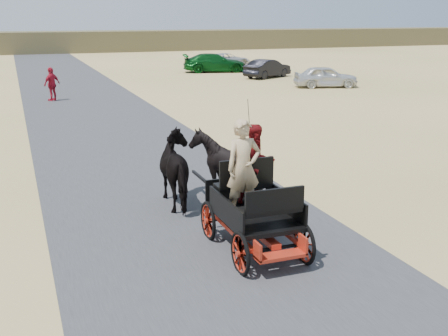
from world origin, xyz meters
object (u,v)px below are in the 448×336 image
object	(u,v)px
car_a	(326,77)
pedestrian	(52,84)
car_d	(227,60)
car_b	(268,68)
horse_right	(225,166)
car_c	(215,63)
carriage	(254,232)
horse_left	(181,170)

from	to	relation	value
car_a	pedestrian	bearing A→B (deg)	105.21
car_d	car_b	bearing A→B (deg)	170.93
horse_right	car_c	size ratio (longest dim) A/B	0.35
carriage	car_b	xyz separation A→B (m)	(12.95, 27.35, 0.28)
car_a	car_d	world-z (taller)	car_a
car_b	car_c	distance (m)	5.47
car_b	car_d	bearing A→B (deg)	-30.62
car_a	car_b	world-z (taller)	car_a
car_b	carriage	bearing A→B (deg)	126.66
horse_left	pedestrian	bearing A→B (deg)	-85.01
car_d	horse_right	bearing A→B (deg)	152.61
car_d	car_a	bearing A→B (deg)	175.79
carriage	car_a	xyz separation A→B (m)	(13.97, 21.10, 0.29)
horse_left	carriage	bearing A→B (deg)	100.39
horse_left	car_c	world-z (taller)	horse_left
horse_right	car_a	xyz separation A→B (m)	(13.42, 18.10, -0.20)
carriage	car_b	distance (m)	30.27
carriage	pedestrian	size ratio (longest dim) A/B	1.39
pedestrian	car_b	size ratio (longest dim) A/B	0.44
carriage	car_b	bearing A→B (deg)	64.67
horse_left	car_c	distance (m)	31.49
car_a	car_c	bearing A→B (deg)	31.28
pedestrian	car_b	bearing A→B (deg)	162.69
carriage	horse_left	size ratio (longest dim) A/B	1.20
car_c	horse_right	bearing A→B (deg)	172.84
horse_right	horse_left	bearing A→B (deg)	0.00
carriage	horse_left	world-z (taller)	horse_left
carriage	car_d	size ratio (longest dim) A/B	0.59
carriage	car_b	world-z (taller)	car_b
pedestrian	car_d	distance (m)	21.81
horse_left	pedestrian	xyz separation A→B (m)	(-1.59, 18.18, 0.02)
horse_right	car_a	world-z (taller)	horse_right
horse_right	car_d	bearing A→B (deg)	-110.93
car_c	car_b	bearing A→B (deg)	-144.66
car_d	car_c	bearing A→B (deg)	141.58
car_b	horse_right	bearing A→B (deg)	125.01
horse_left	horse_right	xyz separation A→B (m)	(1.10, 0.00, 0.00)
pedestrian	car_b	distance (m)	16.30
pedestrian	car_c	xyz separation A→B (m)	(12.92, 11.20, -0.15)
car_a	car_d	xyz separation A→B (m)	(-0.61, 15.42, -0.08)
horse_left	car_a	bearing A→B (deg)	-128.74
car_c	car_d	size ratio (longest dim) A/B	1.19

